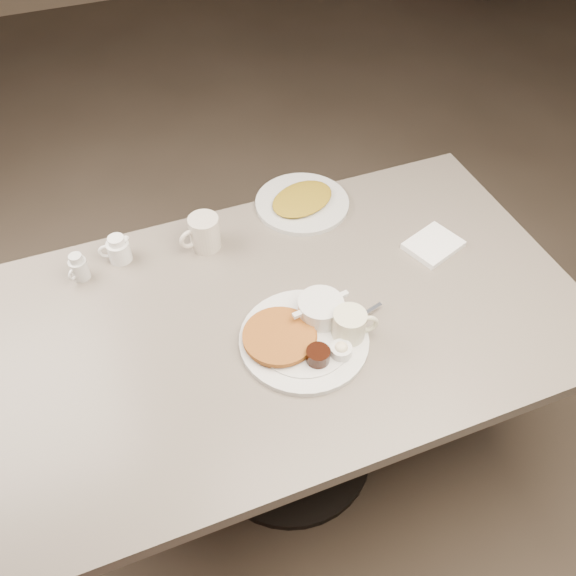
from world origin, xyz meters
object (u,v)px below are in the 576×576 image
object	(u,v)px
coffee_mug_far	(204,233)
creamer_right	(118,250)
creamer_left	(79,268)
main_plate	(304,332)
hash_plate	(302,202)
coffee_mug_near	(350,326)
diner_table	(291,351)

from	to	relation	value
coffee_mug_far	creamer_right	distance (m)	0.24
creamer_left	main_plate	bearing A→B (deg)	-40.41
creamer_right	hash_plate	bearing A→B (deg)	3.23
coffee_mug_near	creamer_left	bearing A→B (deg)	142.40
coffee_mug_near	creamer_left	size ratio (longest dim) A/B	1.52
diner_table	coffee_mug_near	world-z (taller)	coffee_mug_near
creamer_left	coffee_mug_near	bearing A→B (deg)	-37.60
diner_table	hash_plate	size ratio (longest dim) A/B	4.04
diner_table	coffee_mug_far	xyz separation A→B (m)	(-0.14, 0.31, 0.22)
coffee_mug_near	creamer_right	size ratio (longest dim) A/B	1.28
diner_table	coffee_mug_near	xyz separation A→B (m)	(0.10, -0.13, 0.22)
coffee_mug_far	hash_plate	distance (m)	0.33
diner_table	main_plate	distance (m)	0.21
coffee_mug_near	creamer_left	world-z (taller)	coffee_mug_near
diner_table	main_plate	xyz separation A→B (m)	(-0.00, -0.09, 0.19)
coffee_mug_near	creamer_left	distance (m)	0.74
diner_table	hash_plate	distance (m)	0.46
diner_table	creamer_right	distance (m)	0.55
diner_table	creamer_left	world-z (taller)	creamer_left
coffee_mug_far	creamer_left	xyz separation A→B (m)	(-0.34, 0.00, -0.01)
creamer_left	creamer_right	world-z (taller)	same
diner_table	coffee_mug_far	size ratio (longest dim) A/B	11.63
creamer_right	hash_plate	distance (m)	0.56
main_plate	coffee_mug_far	xyz separation A→B (m)	(-0.14, 0.40, 0.03)
coffee_mug_far	creamer_left	distance (m)	0.34
coffee_mug_near	hash_plate	distance (m)	0.52
diner_table	creamer_left	distance (m)	0.61
diner_table	creamer_right	xyz separation A→B (m)	(-0.37, 0.35, 0.21)
creamer_right	creamer_left	bearing A→B (deg)	-164.58
main_plate	coffee_mug_far	world-z (taller)	coffee_mug_far
main_plate	hash_plate	size ratio (longest dim) A/B	1.10
coffee_mug_far	creamer_right	bearing A→B (deg)	171.54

